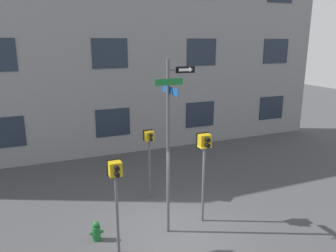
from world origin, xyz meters
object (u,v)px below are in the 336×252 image
pedestrian_signal_across (149,147)px  pedestrian_signal_right (204,153)px  fire_hydrant (96,231)px  street_sign_pole (170,135)px  pedestrian_signal_left (116,182)px

pedestrian_signal_across → pedestrian_signal_right: bearing=-65.0°
pedestrian_signal_right → fire_hydrant: 3.84m
fire_hydrant → street_sign_pole: bearing=-10.2°
pedestrian_signal_across → fire_hydrant: 3.41m
pedestrian_signal_left → fire_hydrant: 1.99m
street_sign_pole → pedestrian_signal_left: street_sign_pole is taller
fire_hydrant → pedestrian_signal_right: bearing=-4.0°
street_sign_pole → pedestrian_signal_left: (-1.67, -0.44, -0.94)m
pedestrian_signal_across → fire_hydrant: size_ratio=4.30×
pedestrian_signal_right → pedestrian_signal_across: pedestrian_signal_right is taller
pedestrian_signal_left → pedestrian_signal_across: 3.30m
pedestrian_signal_right → street_sign_pole: bearing=-172.9°
pedestrian_signal_left → pedestrian_signal_right: size_ratio=0.92×
pedestrian_signal_left → street_sign_pole: bearing=14.8°
pedestrian_signal_across → fire_hydrant: pedestrian_signal_across is taller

